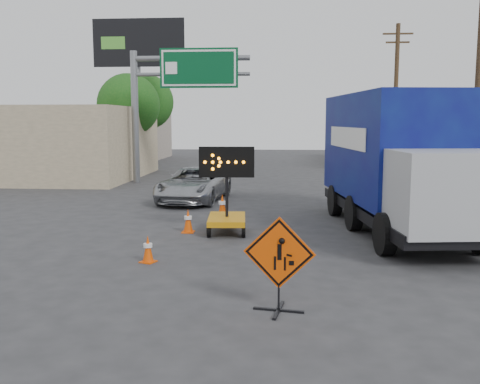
# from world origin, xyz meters

# --- Properties ---
(ground) EXTENTS (100.00, 100.00, 0.00)m
(ground) POSITION_xyz_m (0.00, 0.00, 0.00)
(ground) COLOR #2D2D30
(ground) RESTS_ON ground
(curb_right) EXTENTS (0.40, 60.00, 0.12)m
(curb_right) POSITION_xyz_m (7.20, 15.00, 0.06)
(curb_right) COLOR gray
(curb_right) RESTS_ON ground
(sidewalk_right) EXTENTS (4.00, 60.00, 0.15)m
(sidewalk_right) POSITION_xyz_m (9.50, 15.00, 0.07)
(sidewalk_right) COLOR gray
(sidewalk_right) RESTS_ON ground
(storefront_left_near) EXTENTS (14.00, 10.00, 4.00)m
(storefront_left_near) POSITION_xyz_m (-14.00, 20.00, 2.00)
(storefront_left_near) COLOR #C0AD8B
(storefront_left_near) RESTS_ON ground
(storefront_left_far) EXTENTS (12.00, 10.00, 4.40)m
(storefront_left_far) POSITION_xyz_m (-15.00, 34.00, 2.20)
(storefront_left_far) COLOR #A7988B
(storefront_left_far) RESTS_ON ground
(building_right_far) EXTENTS (10.00, 14.00, 4.60)m
(building_right_far) POSITION_xyz_m (13.00, 30.00, 2.30)
(building_right_far) COLOR #C0AD8B
(building_right_far) RESTS_ON ground
(highway_gantry) EXTENTS (6.18, 0.38, 6.90)m
(highway_gantry) POSITION_xyz_m (-4.43, 17.96, 5.07)
(highway_gantry) COLOR slate
(highway_gantry) RESTS_ON ground
(billboard) EXTENTS (6.10, 0.54, 9.85)m
(billboard) POSITION_xyz_m (-8.35, 25.87, 7.35)
(billboard) COLOR slate
(billboard) RESTS_ON ground
(utility_pole_near) EXTENTS (1.80, 0.26, 9.00)m
(utility_pole_near) POSITION_xyz_m (8.00, 10.00, 4.68)
(utility_pole_near) COLOR #4C3920
(utility_pole_near) RESTS_ON ground
(utility_pole_far) EXTENTS (1.80, 0.26, 9.00)m
(utility_pole_far) POSITION_xyz_m (8.00, 24.00, 4.68)
(utility_pole_far) COLOR #4C3920
(utility_pole_far) RESTS_ON ground
(tree_left_near) EXTENTS (3.71, 3.71, 6.03)m
(tree_left_near) POSITION_xyz_m (-8.00, 22.00, 4.16)
(tree_left_near) COLOR #4C3920
(tree_left_near) RESTS_ON ground
(tree_left_far) EXTENTS (4.10, 4.10, 6.66)m
(tree_left_far) POSITION_xyz_m (-9.00, 30.00, 4.60)
(tree_left_far) COLOR #4C3920
(tree_left_far) RESTS_ON ground
(construction_sign) EXTENTS (1.24, 0.89, 1.66)m
(construction_sign) POSITION_xyz_m (1.16, -0.67, 0.88)
(construction_sign) COLOR black
(construction_sign) RESTS_ON ground
(arrow_board) EXTENTS (1.60, 1.85, 2.53)m
(arrow_board) POSITION_xyz_m (-0.41, 5.72, 0.58)
(arrow_board) COLOR #C7800B
(arrow_board) RESTS_ON ground
(pickup_truck) EXTENTS (2.75, 5.10, 1.36)m
(pickup_truck) POSITION_xyz_m (-2.39, 11.78, 0.68)
(pickup_truck) COLOR #A2A5A9
(pickup_truck) RESTS_ON ground
(box_truck) EXTENTS (3.57, 8.83, 4.07)m
(box_truck) POSITION_xyz_m (4.57, 6.48, 1.84)
(box_truck) COLOR black
(box_truck) RESTS_ON ground
(cone_a) EXTENTS (0.42, 0.42, 0.63)m
(cone_a) POSITION_xyz_m (-1.89, 2.31, 0.32)
(cone_a) COLOR #E04604
(cone_a) RESTS_ON ground
(cone_b) EXTENTS (0.35, 0.35, 0.70)m
(cone_b) POSITION_xyz_m (-1.55, 5.67, 0.35)
(cone_b) COLOR #E04604
(cone_b) RESTS_ON ground
(cone_c) EXTENTS (0.41, 0.41, 0.80)m
(cone_c) POSITION_xyz_m (-0.82, 8.17, 0.40)
(cone_c) COLOR #E04604
(cone_c) RESTS_ON ground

